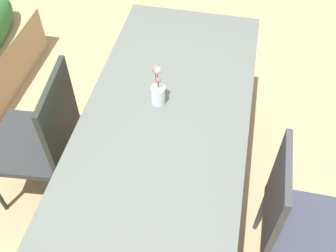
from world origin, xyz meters
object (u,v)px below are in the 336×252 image
object	(u,v)px
dining_table	(168,115)
flower_vase	(158,91)
chair_far_side	(43,136)
chair_near_left	(293,218)

from	to	relation	value
dining_table	flower_vase	bearing A→B (deg)	67.13
dining_table	flower_vase	size ratio (longest dim) A/B	7.47
dining_table	chair_far_side	bearing A→B (deg)	103.63
flower_vase	dining_table	bearing A→B (deg)	-112.87
chair_far_side	flower_vase	world-z (taller)	flower_vase
chair_near_left	flower_vase	bearing A→B (deg)	-119.27
dining_table	chair_far_side	distance (m)	0.76
dining_table	flower_vase	distance (m)	0.17
chair_near_left	flower_vase	xyz separation A→B (m)	(0.45, 0.79, 0.30)
dining_table	chair_far_side	world-z (taller)	chair_far_side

